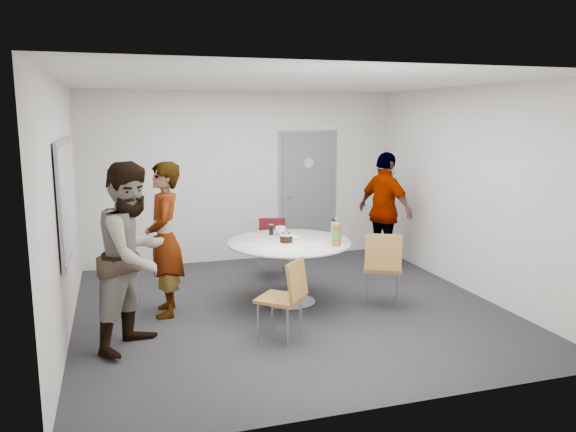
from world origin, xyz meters
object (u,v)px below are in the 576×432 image
object	(u,v)px
chair_near_left	(287,292)
chair_near_right	(383,262)
door	(308,194)
person_main	(164,239)
whiteboard	(67,197)
table	(292,249)
chair_far	(272,242)
person_left	(134,256)
person_right	(385,211)

from	to	relation	value
chair_near_left	chair_near_right	world-z (taller)	chair_near_right
chair_near_right	chair_near_left	bearing A→B (deg)	-129.38
door	person_main	xyz separation A→B (m)	(-2.54, -2.25, -0.12)
door	whiteboard	bearing A→B (deg)	-147.34
table	person_main	world-z (taller)	person_main
table	chair_far	xyz separation A→B (m)	(0.09, 1.23, -0.17)
whiteboard	table	size ratio (longest dim) A/B	1.25
chair_near_left	person_left	bearing A→B (deg)	118.97
whiteboard	person_main	world-z (taller)	whiteboard
door	person_main	bearing A→B (deg)	-138.54
person_main	person_right	world-z (taller)	person_main
whiteboard	chair_near_right	bearing A→B (deg)	-8.63
door	chair_near_left	size ratio (longest dim) A/B	2.44
door	person_right	size ratio (longest dim) A/B	1.19
chair_near_left	person_right	bearing A→B (deg)	-3.17
person_right	person_main	bearing A→B (deg)	88.72
door	person_main	world-z (taller)	door
person_main	door	bearing A→B (deg)	136.38
chair_near_left	person_right	xyz separation A→B (m)	(2.27, 2.30, 0.36)
whiteboard	chair_near_right	xyz separation A→B (m)	(3.55, -0.54, -0.87)
table	chair_far	world-z (taller)	table
whiteboard	chair_far	xyz separation A→B (m)	(2.64, 1.20, -0.93)
table	chair_near_right	bearing A→B (deg)	-27.19
person_main	chair_near_right	bearing A→B (deg)	82.16
person_left	chair_near_right	bearing A→B (deg)	-46.73
chair_far	whiteboard	bearing A→B (deg)	39.23
door	whiteboard	world-z (taller)	door
chair_near_right	person_main	xyz separation A→B (m)	(-2.53, 0.57, 0.32)
person_main	person_left	world-z (taller)	person_left
table	chair_near_right	size ratio (longest dim) A/B	1.61
chair_near_left	chair_far	distance (m)	2.41
whiteboard	person_main	bearing A→B (deg)	1.97
table	person_main	size ratio (longest dim) A/B	0.84
whiteboard	chair_near_left	world-z (taller)	whiteboard
door	person_right	bearing A→B (deg)	-53.49
person_right	whiteboard	bearing A→B (deg)	85.19
table	person_right	xyz separation A→B (m)	(1.86, 1.16, 0.20)
chair_near_right	person_right	distance (m)	1.91
chair_far	person_main	world-z (taller)	person_main
chair_far	person_main	bearing A→B (deg)	50.43
table	chair_near_left	distance (m)	1.22
whiteboard	table	distance (m)	2.66
chair_far	person_left	world-z (taller)	person_left
person_left	chair_far	bearing A→B (deg)	-7.06
whiteboard	chair_near_left	xyz separation A→B (m)	(2.14, -1.16, -0.92)
chair_far	person_main	distance (m)	2.04
chair_far	person_left	size ratio (longest dim) A/B	0.45
door	chair_far	size ratio (longest dim) A/B	2.49
chair_far	person_main	size ratio (longest dim) A/B	0.47
chair_near_right	whiteboard	bearing A→B (deg)	-161.96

